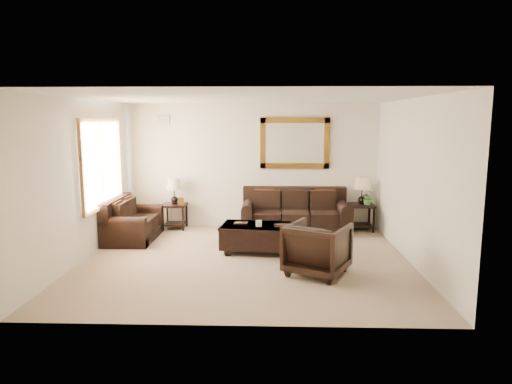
{
  "coord_description": "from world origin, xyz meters",
  "views": [
    {
      "loc": [
        0.42,
        -7.45,
        2.35
      ],
      "look_at": [
        0.16,
        0.6,
        1.07
      ],
      "focal_mm": 32.0,
      "sensor_mm": 36.0,
      "label": 1
    }
  ],
  "objects_px": {
    "end_table_left": "(174,196)",
    "end_table_right": "(362,196)",
    "armchair": "(317,246)",
    "sofa": "(295,216)",
    "loveseat": "(131,224)",
    "coffee_table": "(262,235)"
  },
  "relations": [
    {
      "from": "armchair",
      "to": "loveseat",
      "type": "bearing_deg",
      "value": -1.4
    },
    {
      "from": "armchair",
      "to": "end_table_left",
      "type": "bearing_deg",
      "value": -17.86
    },
    {
      "from": "end_table_left",
      "to": "armchair",
      "type": "xyz_separation_m",
      "value": [
        2.8,
        -2.87,
        -0.28
      ]
    },
    {
      "from": "end_table_left",
      "to": "coffee_table",
      "type": "relative_size",
      "value": 0.72
    },
    {
      "from": "sofa",
      "to": "end_table_left",
      "type": "height_order",
      "value": "end_table_left"
    },
    {
      "from": "coffee_table",
      "to": "end_table_left",
      "type": "bearing_deg",
      "value": 145.31
    },
    {
      "from": "armchair",
      "to": "end_table_right",
      "type": "bearing_deg",
      "value": -85.24
    },
    {
      "from": "coffee_table",
      "to": "sofa",
      "type": "bearing_deg",
      "value": 73.52
    },
    {
      "from": "sofa",
      "to": "loveseat",
      "type": "height_order",
      "value": "sofa"
    },
    {
      "from": "armchair",
      "to": "sofa",
      "type": "bearing_deg",
      "value": -57.88
    },
    {
      "from": "end_table_left",
      "to": "armchair",
      "type": "bearing_deg",
      "value": -45.74
    },
    {
      "from": "sofa",
      "to": "coffee_table",
      "type": "bearing_deg",
      "value": -113.3
    },
    {
      "from": "end_table_left",
      "to": "armchair",
      "type": "relative_size",
      "value": 1.26
    },
    {
      "from": "loveseat",
      "to": "armchair",
      "type": "bearing_deg",
      "value": -119.29
    },
    {
      "from": "sofa",
      "to": "end_table_left",
      "type": "xyz_separation_m",
      "value": [
        -2.6,
        0.15,
        0.39
      ]
    },
    {
      "from": "sofa",
      "to": "end_table_right",
      "type": "xyz_separation_m",
      "value": [
        1.43,
        0.14,
        0.42
      ]
    },
    {
      "from": "end_table_right",
      "to": "armchair",
      "type": "height_order",
      "value": "end_table_right"
    },
    {
      "from": "loveseat",
      "to": "end_table_right",
      "type": "distance_m",
      "value": 4.82
    },
    {
      "from": "end_table_right",
      "to": "armchair",
      "type": "xyz_separation_m",
      "value": [
        -1.22,
        -2.87,
        -0.31
      ]
    },
    {
      "from": "end_table_left",
      "to": "end_table_right",
      "type": "xyz_separation_m",
      "value": [
        4.02,
        -0.01,
        0.03
      ]
    },
    {
      "from": "loveseat",
      "to": "end_table_left",
      "type": "relative_size",
      "value": 1.33
    },
    {
      "from": "end_table_left",
      "to": "end_table_right",
      "type": "bearing_deg",
      "value": -0.11
    }
  ]
}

